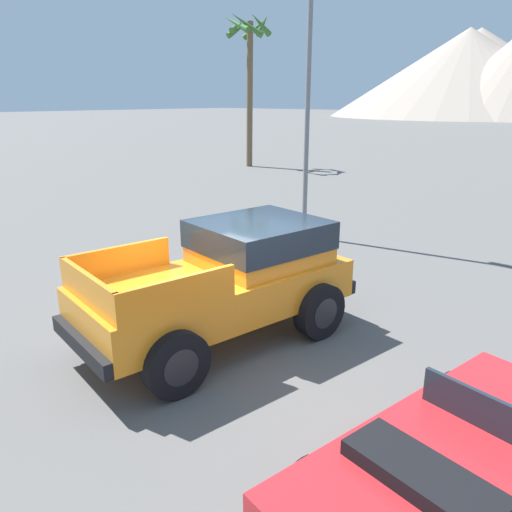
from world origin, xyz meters
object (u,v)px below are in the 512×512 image
object	(u,v)px
orange_pickup_truck	(232,274)
palm_tree_tall	(249,54)
red_convertible_car	(460,471)
street_lamp_post	(309,49)

from	to	relation	value
orange_pickup_truck	palm_tree_tall	bearing A→B (deg)	140.82
red_convertible_car	palm_tree_tall	distance (m)	27.96
red_convertible_car	orange_pickup_truck	bearing A→B (deg)	173.66
red_convertible_car	street_lamp_post	size ratio (longest dim) A/B	0.49
palm_tree_tall	red_convertible_car	bearing A→B (deg)	-43.40
street_lamp_post	palm_tree_tall	world-z (taller)	street_lamp_post
orange_pickup_truck	red_convertible_car	xyz separation A→B (m)	(4.48, -1.32, -0.70)
palm_tree_tall	orange_pickup_truck	bearing A→B (deg)	-48.63
orange_pickup_truck	street_lamp_post	distance (m)	8.10
red_convertible_car	street_lamp_post	bearing A→B (deg)	144.74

